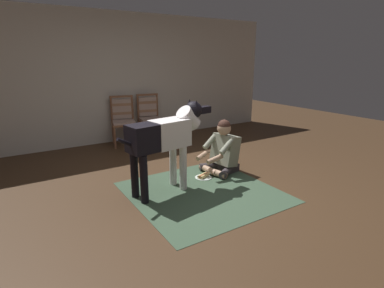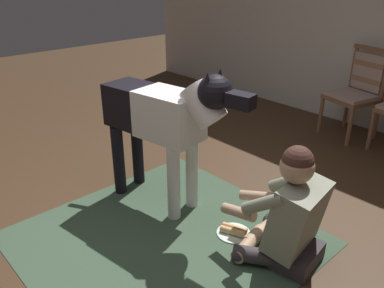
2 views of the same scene
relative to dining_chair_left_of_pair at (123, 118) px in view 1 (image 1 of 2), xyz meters
The scene contains 8 objects.
ground_plane 2.85m from the dining_chair_left_of_pair, 89.49° to the right, with size 13.97×13.97×0.00m, color #452E1C.
back_wall 0.84m from the dining_chair_left_of_pair, 86.09° to the left, with size 7.54×0.10×2.60m, color beige.
area_rug 2.84m from the dining_chair_left_of_pair, 88.87° to the right, with size 1.81×1.83×0.01m, color #3B523C.
dining_chair_left_of_pair is the anchor object (origin of this frame).
dining_chair_right_of_pair 0.58m from the dining_chair_left_of_pair, ahead, with size 0.53×0.53×0.98m.
person_sitting_on_floor 2.44m from the dining_chair_left_of_pair, 72.37° to the right, with size 0.69×0.57×0.82m.
large_dog 2.51m from the dining_chair_left_of_pair, 97.17° to the right, with size 1.43×0.43×1.17m.
hot_dog_on_plate 2.46m from the dining_chair_left_of_pair, 81.87° to the right, with size 0.25×0.25×0.06m.
Camera 1 is at (-2.03, -2.99, 1.70)m, focal length 28.12 mm.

